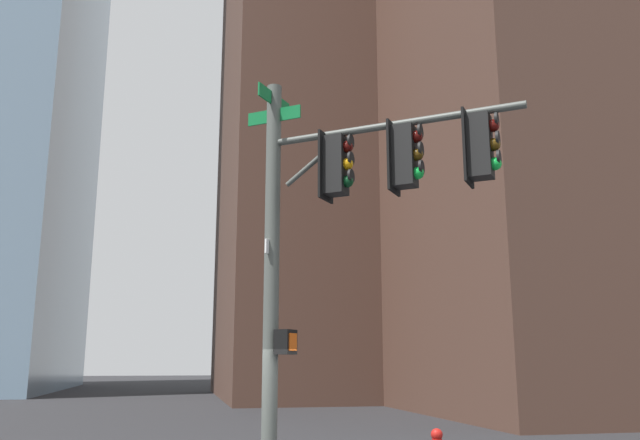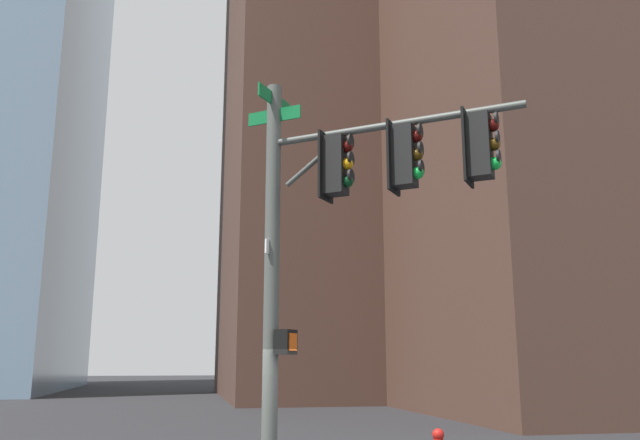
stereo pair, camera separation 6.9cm
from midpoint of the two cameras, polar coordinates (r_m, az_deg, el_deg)
The scene contains 2 objects.
signal_pole_assembly at distance 10.77m, azimuth 1.78°, elevation 0.26°, with size 3.89×3.09×7.13m.
building_brick_midblock at distance 50.84m, azimuth 5.28°, elevation 12.89°, with size 22.08×19.87×47.47m, color #4C3328.
Camera 2 is at (-1.11, -10.97, 2.32)m, focal length 36.99 mm.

